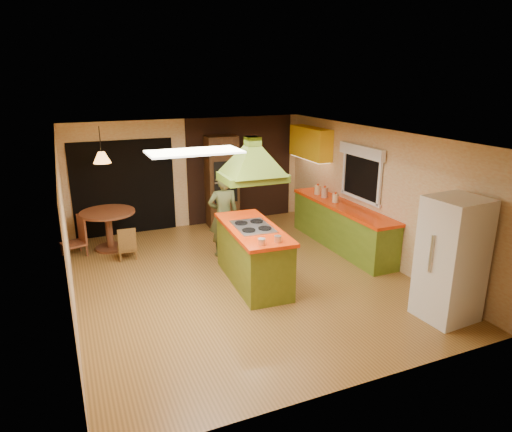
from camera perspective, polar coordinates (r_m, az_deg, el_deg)
name	(u,v)px	position (r m, az deg, el deg)	size (l,w,h in m)	color
ground	(242,278)	(8.14, -1.80, -7.71)	(6.50, 6.50, 0.00)	olive
room_walls	(241,210)	(7.70, -1.89, 0.76)	(5.50, 6.50, 6.50)	beige
ceiling_plane	(240,135)	(7.44, -1.99, 10.03)	(6.50, 6.50, 0.00)	silver
brick_panel	(240,169)	(11.06, -1.97, 5.85)	(2.64, 0.03, 2.50)	#381E14
nook_opening	(124,188)	(10.46, -16.16, 3.37)	(2.20, 0.03, 2.10)	black
right_counter	(341,226)	(9.54, 10.64, -1.21)	(0.62, 3.05, 0.92)	olive
upper_cabinets	(310,143)	(10.59, 6.82, 9.07)	(0.34, 1.40, 0.70)	yellow
window_right	(362,164)	(9.20, 13.06, 6.39)	(0.12, 1.35, 1.06)	black
fluor_panel	(194,152)	(5.97, -7.70, 7.96)	(1.20, 0.60, 0.03)	white
kitchen_island	(253,254)	(7.80, -0.39, -4.81)	(0.93, 2.05, 1.01)	olive
range_hood	(253,152)	(7.32, -0.41, 7.95)	(1.03, 0.75, 0.79)	#58731C
man	(223,215)	(8.86, -4.09, 0.11)	(0.60, 0.40, 1.66)	#47502A
refrigerator	(451,259)	(7.11, 23.24, -5.02)	(0.75, 0.71, 1.82)	white
wall_oven	(222,182)	(10.65, -4.32, 4.32)	(0.73, 0.63, 2.12)	#432915
dining_table	(108,223)	(9.71, -17.97, -0.78)	(1.09, 1.09, 0.81)	brown
chair_left	(73,237)	(9.64, -21.94, -2.46)	(0.43, 0.43, 0.78)	brown
chair_near	(127,242)	(9.19, -15.86, -3.20)	(0.36, 0.36, 0.65)	brown
pendant_lamp	(102,157)	(9.40, -18.72, 6.95)	(0.34, 0.34, 0.22)	#FF9E3F
canister_large	(325,193)	(9.87, 8.57, 2.92)	(0.14, 0.14, 0.21)	beige
canister_medium	(318,190)	(10.11, 7.71, 3.26)	(0.14, 0.14, 0.20)	beige
canister_small	(335,198)	(9.52, 9.89, 2.22)	(0.13, 0.13, 0.17)	beige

